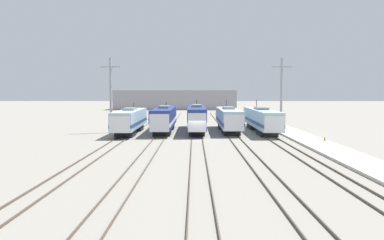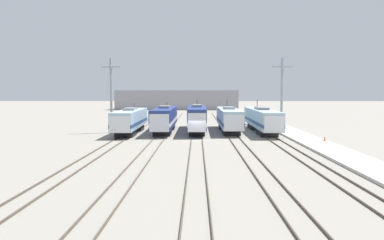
% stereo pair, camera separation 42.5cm
% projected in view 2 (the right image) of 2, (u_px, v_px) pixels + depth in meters
% --- Properties ---
extents(ground_plane, '(400.00, 400.00, 0.00)m').
position_uv_depth(ground_plane, '(197.00, 139.00, 50.64)').
color(ground_plane, gray).
extents(rail_pair_far_left, '(1.50, 120.00, 0.15)m').
position_uv_depth(rail_pair_far_left, '(122.00, 138.00, 50.78)').
color(rail_pair_far_left, '#4C4238').
rests_on(rail_pair_far_left, ground_plane).
extents(rail_pair_center_left, '(1.51, 120.00, 0.15)m').
position_uv_depth(rail_pair_center_left, '(159.00, 138.00, 50.71)').
color(rail_pair_center_left, '#4C4238').
rests_on(rail_pair_center_left, ground_plane).
extents(rail_pair_center, '(1.51, 120.00, 0.15)m').
position_uv_depth(rail_pair_center, '(197.00, 138.00, 50.64)').
color(rail_pair_center, '#4C4238').
rests_on(rail_pair_center, ground_plane).
extents(rail_pair_center_right, '(1.51, 120.00, 0.15)m').
position_uv_depth(rail_pair_center_right, '(235.00, 139.00, 50.57)').
color(rail_pair_center_right, '#4C4238').
rests_on(rail_pair_center_right, ground_plane).
extents(rail_pair_far_right, '(1.50, 120.00, 0.15)m').
position_uv_depth(rail_pair_far_right, '(273.00, 139.00, 50.50)').
color(rail_pair_far_right, '#4C4238').
rests_on(rail_pair_far_right, ground_plane).
extents(locomotive_far_left, '(3.03, 16.39, 4.55)m').
position_uv_depth(locomotive_far_left, '(130.00, 120.00, 56.98)').
color(locomotive_far_left, '#232326').
rests_on(locomotive_far_left, ground_plane).
extents(locomotive_center_left, '(2.97, 17.96, 4.67)m').
position_uv_depth(locomotive_center_left, '(165.00, 119.00, 58.98)').
color(locomotive_center_left, black).
rests_on(locomotive_center_left, ground_plane).
extents(locomotive_center, '(2.74, 19.10, 5.07)m').
position_uv_depth(locomotive_center, '(197.00, 118.00, 59.29)').
color(locomotive_center, black).
rests_on(locomotive_center, ground_plane).
extents(locomotive_center_right, '(3.02, 17.77, 5.00)m').
position_uv_depth(locomotive_center_right, '(229.00, 119.00, 59.70)').
color(locomotive_center_right, '#232326').
rests_on(locomotive_center_right, ground_plane).
extents(locomotive_far_right, '(2.94, 20.03, 5.05)m').
position_uv_depth(locomotive_far_right, '(262.00, 119.00, 58.67)').
color(locomotive_far_right, '#232326').
rests_on(locomotive_far_right, ground_plane).
extents(catenary_tower_left, '(3.06, 0.37, 11.58)m').
position_uv_depth(catenary_tower_left, '(111.00, 94.00, 57.92)').
color(catenary_tower_left, gray).
rests_on(catenary_tower_left, ground_plane).
extents(catenary_tower_right, '(3.06, 0.37, 11.58)m').
position_uv_depth(catenary_tower_right, '(282.00, 94.00, 57.55)').
color(catenary_tower_right, gray).
rests_on(catenary_tower_right, ground_plane).
extents(platform, '(4.00, 120.00, 0.27)m').
position_uv_depth(platform, '(304.00, 138.00, 50.43)').
color(platform, '#B7B5AD').
rests_on(platform, ground_plane).
extents(traffic_cone, '(0.33, 0.33, 0.55)m').
position_uv_depth(traffic_cone, '(325.00, 139.00, 46.63)').
color(traffic_cone, orange).
rests_on(traffic_cone, platform).
extents(depot_building, '(42.83, 10.92, 6.84)m').
position_uv_depth(depot_building, '(177.00, 100.00, 134.08)').
color(depot_building, gray).
rests_on(depot_building, ground_plane).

